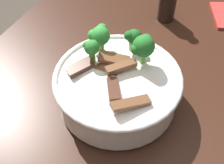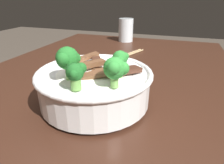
% 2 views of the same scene
% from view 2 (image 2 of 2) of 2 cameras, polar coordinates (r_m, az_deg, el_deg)
% --- Properties ---
extents(dining_table, '(1.33, 0.83, 0.80)m').
position_cam_2_polar(dining_table, '(0.61, -4.27, -9.95)').
color(dining_table, '#381E14').
rests_on(dining_table, ground).
extents(rice_bowl, '(0.26, 0.26, 0.15)m').
position_cam_2_polar(rice_bowl, '(0.43, -5.18, -0.14)').
color(rice_bowl, white).
rests_on(rice_bowl, dining_table).
extents(drinking_glass, '(0.08, 0.08, 0.12)m').
position_cam_2_polar(drinking_glass, '(1.06, 4.13, 14.81)').
color(drinking_glass, white).
rests_on(drinking_glass, dining_table).
extents(chopsticks_pair, '(0.20, 0.10, 0.01)m').
position_cam_2_polar(chopsticks_pair, '(0.81, 4.65, 8.08)').
color(chopsticks_pair, tan).
rests_on(chopsticks_pair, dining_table).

